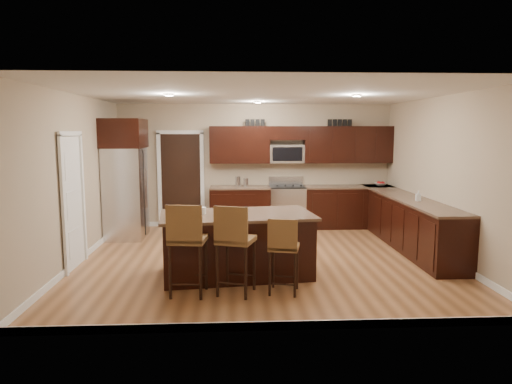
{
  "coord_description": "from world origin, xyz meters",
  "views": [
    {
      "loc": [
        -0.51,
        -7.37,
        2.12
      ],
      "look_at": [
        -0.11,
        0.4,
        1.07
      ],
      "focal_mm": 32.0,
      "sensor_mm": 36.0,
      "label": 1
    }
  ],
  "objects": [
    {
      "name": "ceiling",
      "position": [
        0.0,
        0.0,
        2.7
      ],
      "size": [
        6.0,
        6.0,
        0.0
      ],
      "primitive_type": "plane",
      "rotation": [
        3.14,
        0.0,
        0.0
      ],
      "color": "silver",
      "rests_on": "wall_back"
    },
    {
      "name": "soap_bottle",
      "position": [
        2.7,
        0.28,
        1.01
      ],
      "size": [
        0.09,
        0.09,
        0.17
      ],
      "primitive_type": "imported",
      "rotation": [
        0.0,
        0.0,
        -0.17
      ],
      "color": "#B2B2B2",
      "rests_on": "base_cabinets"
    },
    {
      "name": "wall_right",
      "position": [
        3.0,
        0.0,
        1.35
      ],
      "size": [
        0.0,
        5.5,
        5.5
      ],
      "primitive_type": "plane",
      "rotation": [
        1.57,
        0.0,
        -1.57
      ],
      "color": "tan",
      "rests_on": "floor"
    },
    {
      "name": "floor_mat",
      "position": [
        0.1,
        1.44,
        0.01
      ],
      "size": [
        1.03,
        0.81,
        0.01
      ],
      "primitive_type": "cube",
      "rotation": [
        0.0,
        0.0,
        -0.24
      ],
      "color": "brown",
      "rests_on": "floor"
    },
    {
      "name": "stool_right",
      "position": [
        0.14,
        -1.65,
        0.63
      ],
      "size": [
        0.46,
        0.46,
        1.02
      ],
      "rotation": [
        0.0,
        0.0,
        -0.23
      ],
      "color": "brown",
      "rests_on": "floor"
    },
    {
      "name": "canister_tall",
      "position": [
        -0.39,
        2.45,
        1.03
      ],
      "size": [
        0.12,
        0.12,
        0.22
      ],
      "primitive_type": "cylinder",
      "color": "silver",
      "rests_on": "base_cabinets"
    },
    {
      "name": "island",
      "position": [
        -0.45,
        -0.82,
        0.43
      ],
      "size": [
        2.33,
        1.42,
        0.92
      ],
      "rotation": [
        0.0,
        0.0,
        0.12
      ],
      "color": "black",
      "rests_on": "floor"
    },
    {
      "name": "doorway",
      "position": [
        -1.65,
        2.73,
        1.03
      ],
      "size": [
        0.85,
        0.03,
        2.06
      ],
      "primitive_type": "cube",
      "color": "black",
      "rests_on": "floor"
    },
    {
      "name": "island_jar",
      "position": [
        -0.95,
        -0.82,
        0.97
      ],
      "size": [
        0.1,
        0.1,
        0.1
      ],
      "primitive_type": "cylinder",
      "color": "white",
      "rests_on": "island"
    },
    {
      "name": "stool_left",
      "position": [
        -1.1,
        -1.67,
        0.76
      ],
      "size": [
        0.51,
        0.51,
        1.21
      ],
      "rotation": [
        0.0,
        0.0,
        -0.13
      ],
      "color": "brown",
      "rests_on": "floor"
    },
    {
      "name": "stool_mid",
      "position": [
        -0.49,
        -1.66,
        0.74
      ],
      "size": [
        0.56,
        0.56,
        1.19
      ],
      "rotation": [
        0.0,
        0.0,
        -0.33
      ],
      "color": "brown",
      "rests_on": "floor"
    },
    {
      "name": "refrigerator",
      "position": [
        -2.62,
        1.68,
        1.21
      ],
      "size": [
        0.79,
        0.96,
        2.35
      ],
      "color": "silver",
      "rests_on": "floor"
    },
    {
      "name": "base_cabinets",
      "position": [
        1.9,
        1.45,
        0.46
      ],
      "size": [
        4.02,
        3.96,
        0.92
      ],
      "color": "black",
      "rests_on": "floor"
    },
    {
      "name": "pantry_door",
      "position": [
        -2.98,
        -0.3,
        1.02
      ],
      "size": [
        0.03,
        0.8,
        2.04
      ],
      "primitive_type": "cube",
      "color": "white",
      "rests_on": "floor"
    },
    {
      "name": "upper_cabinets",
      "position": [
        1.04,
        2.58,
        1.84
      ],
      "size": [
        4.0,
        0.33,
        0.8
      ],
      "color": "black",
      "rests_on": "wall_back"
    },
    {
      "name": "wall_left",
      "position": [
        -3.0,
        0.0,
        1.35
      ],
      "size": [
        0.0,
        5.5,
        5.5
      ],
      "primitive_type": "plane",
      "rotation": [
        1.57,
        0.0,
        1.57
      ],
      "color": "tan",
      "rests_on": "floor"
    },
    {
      "name": "microwave",
      "position": [
        0.68,
        2.6,
        1.62
      ],
      "size": [
        0.76,
        0.31,
        0.4
      ],
      "primitive_type": "cube",
      "color": "silver",
      "rests_on": "upper_cabinets"
    },
    {
      "name": "wall_back",
      "position": [
        0.0,
        2.75,
        1.35
      ],
      "size": [
        6.0,
        0.0,
        6.0
      ],
      "primitive_type": "plane",
      "rotation": [
        1.57,
        0.0,
        0.0
      ],
      "color": "tan",
      "rests_on": "floor"
    },
    {
      "name": "floor",
      "position": [
        0.0,
        0.0,
        0.0
      ],
      "size": [
        6.0,
        6.0,
        0.0
      ],
      "primitive_type": "plane",
      "color": "#95623B",
      "rests_on": "ground"
    },
    {
      "name": "canister_short",
      "position": [
        -0.22,
        2.45,
        1.01
      ],
      "size": [
        0.11,
        0.11,
        0.18
      ],
      "primitive_type": "cylinder",
      "color": "silver",
      "rests_on": "base_cabinets"
    },
    {
      "name": "range",
      "position": [
        0.68,
        2.45,
        0.47
      ],
      "size": [
        0.76,
        0.64,
        1.11
      ],
      "color": "silver",
      "rests_on": "floor"
    },
    {
      "name": "fruit_bowl",
      "position": [
        2.75,
        2.45,
        0.95
      ],
      "size": [
        0.31,
        0.31,
        0.06
      ],
      "primitive_type": "imported",
      "rotation": [
        0.0,
        0.0,
        0.27
      ],
      "color": "silver",
      "rests_on": "base_cabinets"
    },
    {
      "name": "letter_decor",
      "position": [
        0.9,
        2.58,
        2.29
      ],
      "size": [
        2.2,
        0.03,
        0.15
      ],
      "primitive_type": null,
      "color": "black",
      "rests_on": "upper_cabinets"
    }
  ]
}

